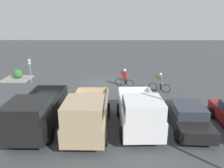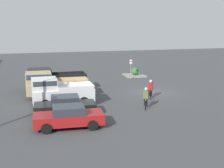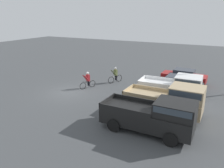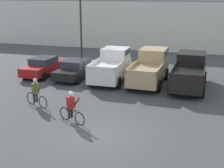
{
  "view_description": "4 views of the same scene",
  "coord_description": "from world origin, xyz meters",
  "px_view_note": "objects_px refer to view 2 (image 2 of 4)",
  "views": [
    {
      "loc": [
        -0.78,
        20.01,
        6.12
      ],
      "look_at": [
        -0.66,
        4.14,
        1.2
      ],
      "focal_mm": 35.0,
      "sensor_mm": 36.0,
      "label": 1
    },
    {
      "loc": [
        -26.95,
        10.93,
        6.82
      ],
      "look_at": [
        -0.66,
        4.14,
        1.2
      ],
      "focal_mm": 50.0,
      "sensor_mm": 36.0,
      "label": 2
    },
    {
      "loc": [
        15.03,
        12.33,
        6.86
      ],
      "look_at": [
        -0.66,
        4.14,
        1.2
      ],
      "focal_mm": 35.0,
      "sensor_mm": 36.0,
      "label": 3
    },
    {
      "loc": [
        4.54,
        -12.44,
        6.27
      ],
      "look_at": [
        -0.66,
        4.14,
        1.2
      ],
      "focal_mm": 50.0,
      "sensor_mm": 36.0,
      "label": 4
    }
  ],
  "objects_px": {
    "sedan_0": "(69,117)",
    "fire_lane_sign": "(131,67)",
    "cyclist_0": "(151,89)",
    "cyclist_1": "(146,98)",
    "pickup_truck_1": "(52,84)",
    "shrub": "(135,71)",
    "pickup_truck_0": "(58,91)",
    "pickup_truck_2": "(53,79)",
    "sedan_1": "(65,106)"
  },
  "relations": [
    {
      "from": "pickup_truck_0",
      "to": "pickup_truck_1",
      "type": "distance_m",
      "value": 2.84
    },
    {
      "from": "pickup_truck_1",
      "to": "pickup_truck_2",
      "type": "height_order",
      "value": "pickup_truck_1"
    },
    {
      "from": "pickup_truck_0",
      "to": "cyclist_1",
      "type": "height_order",
      "value": "pickup_truck_0"
    },
    {
      "from": "sedan_0",
      "to": "cyclist_0",
      "type": "bearing_deg",
      "value": -52.89
    },
    {
      "from": "pickup_truck_2",
      "to": "pickup_truck_0",
      "type": "bearing_deg",
      "value": -179.55
    },
    {
      "from": "sedan_0",
      "to": "cyclist_1",
      "type": "bearing_deg",
      "value": -64.14
    },
    {
      "from": "fire_lane_sign",
      "to": "shrub",
      "type": "relative_size",
      "value": 2.6
    },
    {
      "from": "sedan_1",
      "to": "pickup_truck_0",
      "type": "xyz_separation_m",
      "value": [
        2.79,
        0.26,
        0.45
      ]
    },
    {
      "from": "cyclist_0",
      "to": "fire_lane_sign",
      "type": "xyz_separation_m",
      "value": [
        8.93,
        -1.04,
        0.61
      ]
    },
    {
      "from": "pickup_truck_1",
      "to": "cyclist_0",
      "type": "relative_size",
      "value": 3.25
    },
    {
      "from": "pickup_truck_0",
      "to": "shrub",
      "type": "relative_size",
      "value": 5.39
    },
    {
      "from": "sedan_1",
      "to": "fire_lane_sign",
      "type": "distance_m",
      "value": 15.09
    },
    {
      "from": "sedan_0",
      "to": "fire_lane_sign",
      "type": "bearing_deg",
      "value": -31.03
    },
    {
      "from": "pickup_truck_0",
      "to": "sedan_0",
      "type": "bearing_deg",
      "value": -178.08
    },
    {
      "from": "pickup_truck_0",
      "to": "shrub",
      "type": "bearing_deg",
      "value": -42.8
    },
    {
      "from": "pickup_truck_1",
      "to": "cyclist_1",
      "type": "xyz_separation_m",
      "value": [
        -5.3,
        -6.93,
        -0.37
      ]
    },
    {
      "from": "cyclist_0",
      "to": "cyclist_1",
      "type": "height_order",
      "value": "cyclist_1"
    },
    {
      "from": "pickup_truck_0",
      "to": "pickup_truck_1",
      "type": "bearing_deg",
      "value": 6.61
    },
    {
      "from": "pickup_truck_1",
      "to": "shrub",
      "type": "height_order",
      "value": "pickup_truck_1"
    },
    {
      "from": "pickup_truck_0",
      "to": "shrub",
      "type": "distance_m",
      "value": 15.12
    },
    {
      "from": "sedan_0",
      "to": "fire_lane_sign",
      "type": "distance_m",
      "value": 17.45
    },
    {
      "from": "sedan_0",
      "to": "pickup_truck_1",
      "type": "bearing_deg",
      "value": 3.5
    },
    {
      "from": "pickup_truck_1",
      "to": "pickup_truck_2",
      "type": "bearing_deg",
      "value": -5.77
    },
    {
      "from": "sedan_1",
      "to": "cyclist_1",
      "type": "distance_m",
      "value": 6.35
    },
    {
      "from": "pickup_truck_2",
      "to": "sedan_0",
      "type": "bearing_deg",
      "value": -178.82
    },
    {
      "from": "sedan_0",
      "to": "pickup_truck_0",
      "type": "distance_m",
      "value": 5.61
    },
    {
      "from": "cyclist_0",
      "to": "shrub",
      "type": "height_order",
      "value": "cyclist_0"
    },
    {
      "from": "sedan_0",
      "to": "pickup_truck_2",
      "type": "distance_m",
      "value": 11.21
    },
    {
      "from": "pickup_truck_2",
      "to": "fire_lane_sign",
      "type": "distance_m",
      "value": 9.96
    },
    {
      "from": "fire_lane_sign",
      "to": "sedan_1",
      "type": "bearing_deg",
      "value": 143.7
    },
    {
      "from": "pickup_truck_2",
      "to": "shrub",
      "type": "bearing_deg",
      "value": -62.05
    },
    {
      "from": "pickup_truck_2",
      "to": "cyclist_0",
      "type": "xyz_separation_m",
      "value": [
        -5.19,
        -8.18,
        -0.31
      ]
    },
    {
      "from": "sedan_1",
      "to": "pickup_truck_2",
      "type": "height_order",
      "value": "pickup_truck_2"
    },
    {
      "from": "pickup_truck_2",
      "to": "cyclist_0",
      "type": "height_order",
      "value": "pickup_truck_2"
    },
    {
      "from": "pickup_truck_0",
      "to": "pickup_truck_1",
      "type": "relative_size",
      "value": 0.91
    },
    {
      "from": "cyclist_1",
      "to": "fire_lane_sign",
      "type": "height_order",
      "value": "fire_lane_sign"
    },
    {
      "from": "pickup_truck_2",
      "to": "fire_lane_sign",
      "type": "bearing_deg",
      "value": -67.9
    },
    {
      "from": "cyclist_1",
      "to": "cyclist_0",
      "type": "bearing_deg",
      "value": -27.81
    },
    {
      "from": "sedan_0",
      "to": "cyclist_1",
      "type": "relative_size",
      "value": 2.58
    },
    {
      "from": "cyclist_0",
      "to": "cyclist_1",
      "type": "xyz_separation_m",
      "value": [
        -2.9,
        1.53,
        -0.01
      ]
    },
    {
      "from": "pickup_truck_1",
      "to": "cyclist_1",
      "type": "bearing_deg",
      "value": -127.39
    },
    {
      "from": "sedan_0",
      "to": "sedan_1",
      "type": "xyz_separation_m",
      "value": [
        2.8,
        -0.07,
        -0.02
      ]
    },
    {
      "from": "sedan_1",
      "to": "fire_lane_sign",
      "type": "xyz_separation_m",
      "value": [
        12.14,
        -8.92,
        0.73
      ]
    },
    {
      "from": "fire_lane_sign",
      "to": "shrub",
      "type": "xyz_separation_m",
      "value": [
        1.73,
        -1.09,
        -0.83
      ]
    },
    {
      "from": "pickup_truck_2",
      "to": "pickup_truck_1",
      "type": "bearing_deg",
      "value": 174.23
    },
    {
      "from": "sedan_1",
      "to": "pickup_truck_1",
      "type": "height_order",
      "value": "pickup_truck_1"
    },
    {
      "from": "pickup_truck_1",
      "to": "fire_lane_sign",
      "type": "bearing_deg",
      "value": -55.47
    },
    {
      "from": "pickup_truck_2",
      "to": "shrub",
      "type": "relative_size",
      "value": 6.06
    },
    {
      "from": "pickup_truck_1",
      "to": "cyclist_1",
      "type": "distance_m",
      "value": 8.73
    },
    {
      "from": "cyclist_1",
      "to": "sedan_1",
      "type": "bearing_deg",
      "value": 92.8
    }
  ]
}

